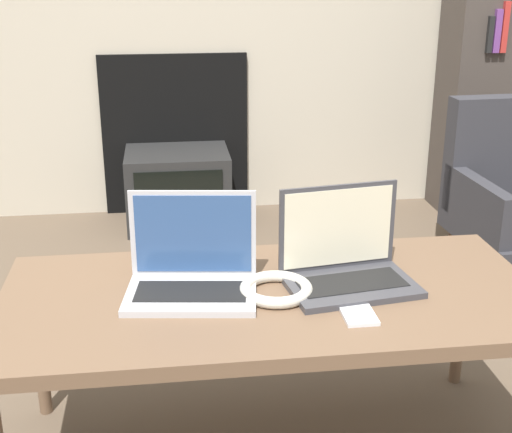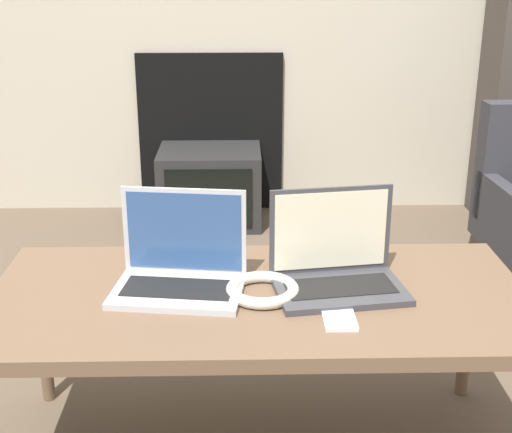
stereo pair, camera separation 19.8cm
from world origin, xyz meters
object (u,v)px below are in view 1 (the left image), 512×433
(phone, at_px, (357,312))
(tv, at_px, (178,188))
(laptop_right, at_px, (346,261))
(laptop_left, at_px, (192,269))
(headphones, at_px, (276,289))

(phone, relative_size, tv, 0.26)
(laptop_right, height_order, tv, laptop_right)
(laptop_right, relative_size, phone, 2.69)
(laptop_left, relative_size, tv, 0.68)
(laptop_right, height_order, phone, laptop_right)
(laptop_left, height_order, phone, laptop_left)
(headphones, bearing_deg, laptop_left, 166.34)
(laptop_left, relative_size, laptop_right, 0.99)
(phone, bearing_deg, laptop_right, 85.30)
(laptop_right, bearing_deg, laptop_left, 171.72)
(laptop_right, xyz_separation_m, headphones, (-0.18, -0.05, -0.04))
(laptop_left, distance_m, phone, 0.41)
(headphones, height_order, phone, headphones)
(phone, bearing_deg, laptop_left, 155.05)
(laptop_left, xyz_separation_m, tv, (0.00, 1.73, -0.35))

